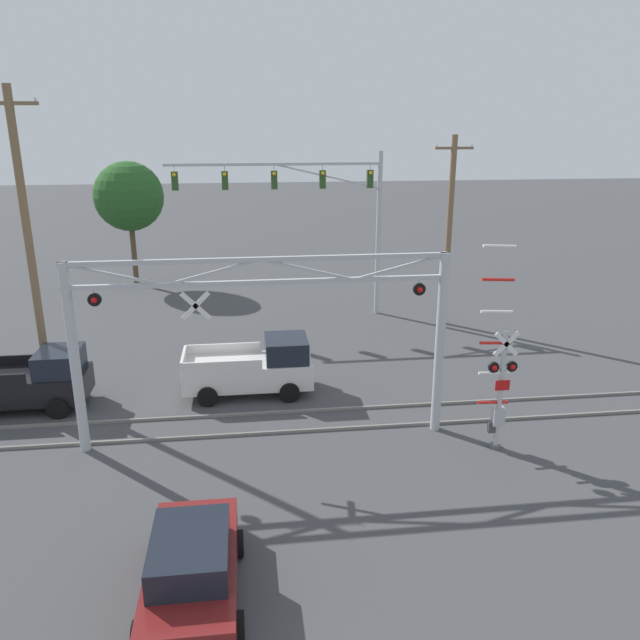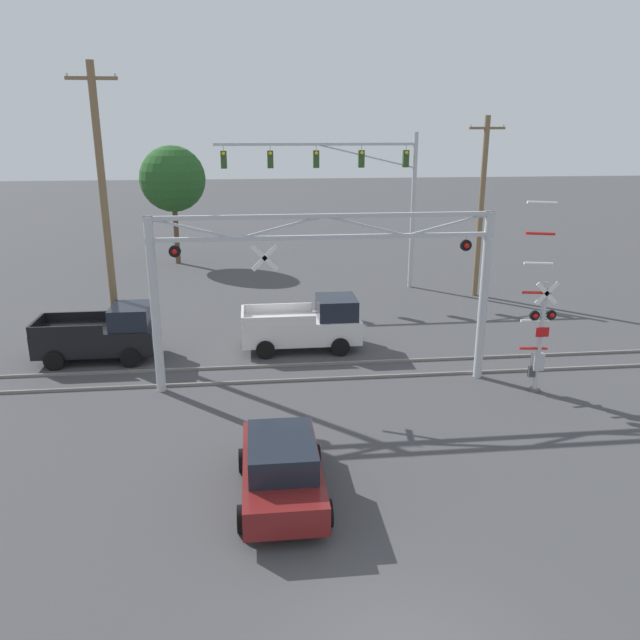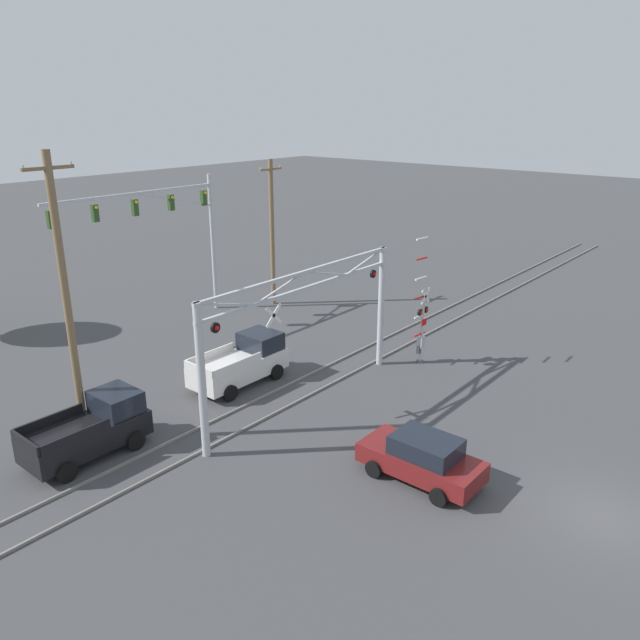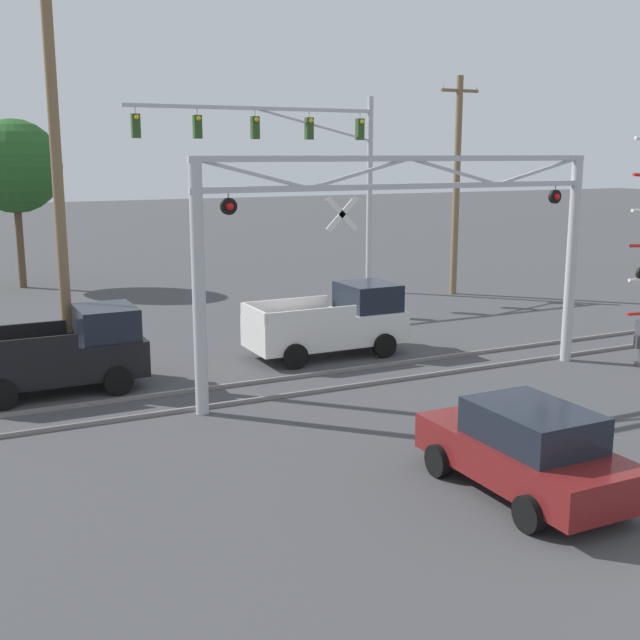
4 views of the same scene
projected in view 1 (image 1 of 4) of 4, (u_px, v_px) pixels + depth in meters
The scene contains 11 objects.
rail_track_near at pixel (266, 433), 19.91m from camera, with size 80.00×0.08×0.10m, color gray.
rail_track_far at pixel (264, 413), 21.27m from camera, with size 80.00×0.08×0.10m, color gray.
crossing_gantry at pixel (262, 326), 18.52m from camera, with size 11.28×0.31×5.83m.
crossing_signal_mast at pixel (499, 386), 18.50m from camera, with size 1.34×0.35×6.33m.
traffic_signal_span at pixel (323, 201), 30.53m from camera, with size 10.49×0.39×8.21m.
pickup_truck_lead at pixel (255, 368), 22.74m from camera, with size 4.65×2.17×2.07m.
pickup_truck_following at pixel (29, 382), 21.53m from camera, with size 4.37×2.17×2.07m.
sedan_waiting at pixel (192, 567), 12.81m from camera, with size 2.09×4.17×1.62m.
utility_pole_left at pixel (29, 246), 21.21m from camera, with size 1.80×0.28×10.70m.
utility_pole_right at pixel (449, 230), 29.53m from camera, with size 1.80×0.28×9.00m.
background_tree_beyond_span at pixel (129, 197), 36.76m from camera, with size 4.07×4.07×7.39m.
Camera 1 is at (-0.48, -5.50, 9.53)m, focal length 35.00 mm.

